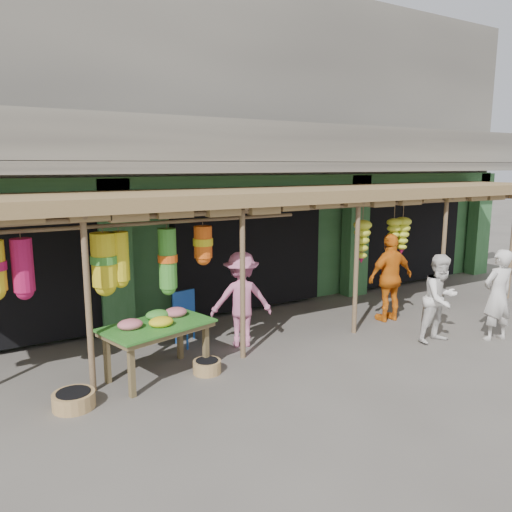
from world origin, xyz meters
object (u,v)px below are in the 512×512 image
person_front (498,295)px  person_vendor (390,277)px  person_shopper (241,299)px  person_right (441,299)px  flower_table (157,327)px  blue_chair (188,315)px

person_front → person_vendor: size_ratio=0.93×
person_shopper → person_vendor: bearing=-163.7°
person_right → person_shopper: bearing=152.7°
flower_table → person_front: person_front is taller
flower_table → blue_chair: flower_table is taller
flower_table → person_vendor: bearing=-12.6°
blue_chair → person_vendor: size_ratio=0.52×
flower_table → blue_chair: bearing=33.8°
flower_table → person_front: (5.99, -1.71, 0.07)m
blue_chair → flower_table: bearing=-140.5°
person_right → person_shopper: person_shopper is taller
flower_table → person_right: bearing=-28.5°
flower_table → person_shopper: 1.83m
flower_table → person_right: size_ratio=1.11×
blue_chair → person_vendor: person_vendor is taller
person_front → person_right: size_ratio=1.05×
person_right → person_shopper: 3.66m
person_front → blue_chair: bearing=-18.1°
person_vendor → flower_table: bearing=6.7°
person_vendor → person_shopper: (-3.40, 0.31, -0.07)m
flower_table → person_vendor: size_ratio=0.98×
person_front → person_shopper: 4.76m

